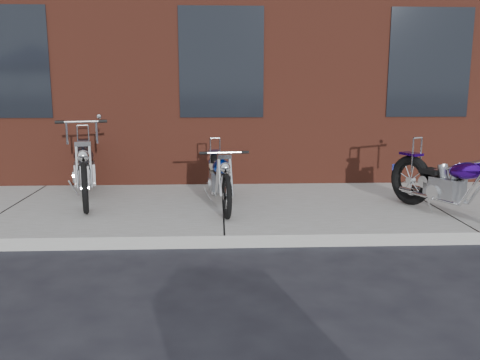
{
  "coord_description": "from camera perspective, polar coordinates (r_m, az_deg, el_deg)",
  "views": [
    {
      "loc": [
        -0.06,
        -5.6,
        1.89
      ],
      "look_at": [
        0.21,
        0.8,
        0.65
      ],
      "focal_mm": 38.0,
      "sensor_mm": 36.0,
      "label": 1
    }
  ],
  "objects": [
    {
      "name": "sidewalk",
      "position": [
        7.32,
        -1.91,
        -3.37
      ],
      "size": [
        22.0,
        3.0,
        0.15
      ],
      "primitive_type": "cube",
      "color": "gray",
      "rests_on": "ground"
    },
    {
      "name": "chopper_purple",
      "position": [
        7.18,
        22.76,
        -0.61
      ],
      "size": [
        1.05,
        2.07,
        1.25
      ],
      "rotation": [
        0.0,
        0.0,
        -1.13
      ],
      "color": "black",
      "rests_on": "sidewalk"
    },
    {
      "name": "chopper_third",
      "position": [
        7.94,
        -17.03,
        1.05
      ],
      "size": [
        0.81,
        2.38,
        1.23
      ],
      "rotation": [
        0.0,
        0.0,
        -1.32
      ],
      "color": "black",
      "rests_on": "sidewalk"
    },
    {
      "name": "chopper_blue",
      "position": [
        7.23,
        -2.28,
        0.08
      ],
      "size": [
        0.5,
        2.06,
        0.9
      ],
      "rotation": [
        0.0,
        0.0,
        -1.46
      ],
      "color": "black",
      "rests_on": "sidewalk"
    },
    {
      "name": "ground",
      "position": [
        5.91,
        -1.75,
        -7.67
      ],
      "size": [
        120.0,
        120.0,
        0.0
      ],
      "primitive_type": "plane",
      "color": "black",
      "rests_on": "ground"
    }
  ]
}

